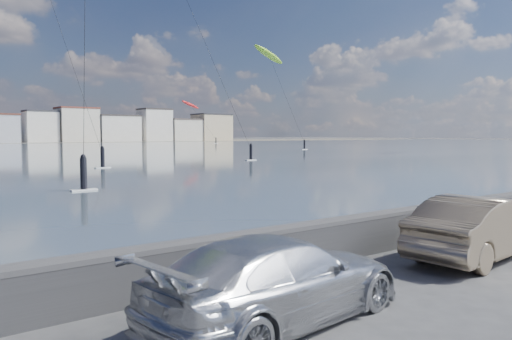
{
  "coord_description": "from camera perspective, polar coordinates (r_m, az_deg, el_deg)",
  "views": [
    {
      "loc": [
        -6.32,
        -5.65,
        3.08
      ],
      "look_at": [
        1.0,
        4.0,
        2.2
      ],
      "focal_mm": 35.0,
      "sensor_mm": 36.0,
      "label": 1
    }
  ],
  "objects": [
    {
      "name": "car_silver",
      "position": [
        8.32,
        2.54,
        -12.34
      ],
      "size": [
        5.15,
        2.62,
        1.43
      ],
      "primitive_type": "imported",
      "rotation": [
        0.0,
        0.0,
        1.7
      ],
      "color": "silver",
      "rests_on": "ground"
    },
    {
      "name": "ground",
      "position": [
        9.02,
        10.77,
        -15.89
      ],
      "size": [
        700.0,
        700.0,
        0.0
      ],
      "primitive_type": "plane",
      "color": "#333335",
      "rests_on": "ground"
    },
    {
      "name": "car_champagne",
      "position": [
        13.57,
        24.16,
        -5.98
      ],
      "size": [
        4.84,
        2.04,
        1.55
      ],
      "primitive_type": "imported",
      "rotation": [
        0.0,
        0.0,
        1.66
      ],
      "color": "tan",
      "rests_on": "ground"
    },
    {
      "name": "kitesurfer_14",
      "position": [
        103.31,
        1.5,
        12.95
      ],
      "size": [
        10.49,
        10.5,
        21.13
      ],
      "color": "#8CD826",
      "rests_on": "ground"
    },
    {
      "name": "seawall",
      "position": [
        10.76,
        -0.06,
        -9.27
      ],
      "size": [
        400.0,
        0.36,
        1.08
      ],
      "color": "#28282B",
      "rests_on": "ground"
    },
    {
      "name": "kitesurfer_12",
      "position": [
        174.66,
        -7.5,
        7.37
      ],
      "size": [
        10.42,
        19.57,
        15.06
      ],
      "color": "red",
      "rests_on": "ground"
    }
  ]
}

